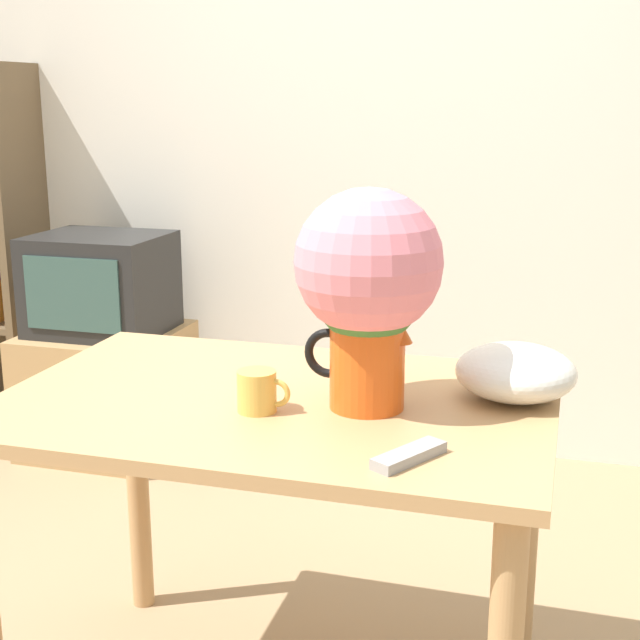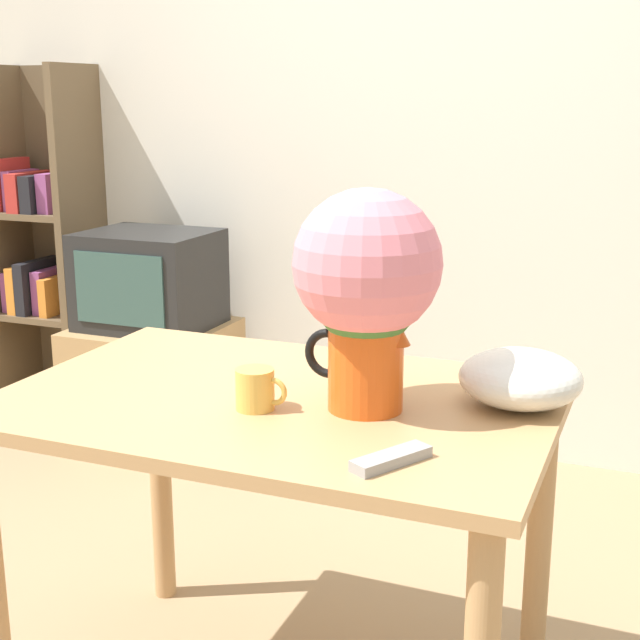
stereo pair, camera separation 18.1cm
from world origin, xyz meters
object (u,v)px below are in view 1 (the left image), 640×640
coffee_mug (258,391)px  flower_vase (368,281)px  white_bowl (516,372)px  tv_set (101,284)px

coffee_mug → flower_vase: bearing=22.5°
white_bowl → tv_set: size_ratio=0.50×
flower_vase → tv_set: size_ratio=0.90×
white_bowl → tv_set: 2.08m
coffee_mug → white_bowl: white_bowl is taller
white_bowl → tv_set: white_bowl is taller
flower_vase → tv_set: flower_vase is taller
tv_set → white_bowl: bearing=-36.0°
flower_vase → tv_set: bearing=135.6°
flower_vase → white_bowl: (0.29, 0.14, -0.21)m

